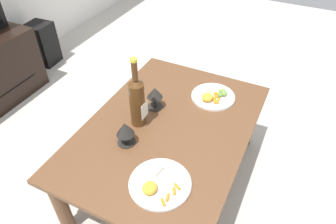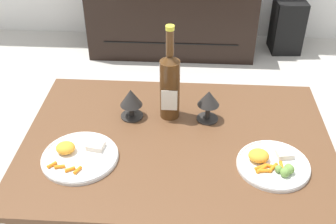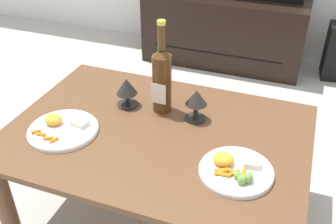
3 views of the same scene
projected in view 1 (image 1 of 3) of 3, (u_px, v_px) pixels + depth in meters
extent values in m
plane|color=#B7B2A8|center=(168.00, 179.00, 1.87)|extent=(6.40, 6.40, 0.00)
cube|color=brown|center=(168.00, 129.00, 1.59)|extent=(1.15, 0.81, 0.03)
cylinder|color=brown|center=(250.00, 120.00, 1.97)|extent=(0.07, 0.07, 0.41)
cylinder|color=brown|center=(61.00, 205.00, 1.50)|extent=(0.07, 0.07, 0.41)
cylinder|color=brown|center=(157.00, 92.00, 2.19)|extent=(0.07, 0.07, 0.41)
cube|color=black|center=(42.00, 44.00, 2.78)|extent=(0.22, 0.22, 0.38)
cylinder|color=#4C2D14|center=(137.00, 104.00, 1.53)|extent=(0.08, 0.08, 0.25)
cone|color=#4C2D14|center=(135.00, 82.00, 1.44)|extent=(0.08, 0.08, 0.03)
cylinder|color=#4C2D14|center=(135.00, 71.00, 1.40)|extent=(0.03, 0.03, 0.10)
cylinder|color=yellow|center=(134.00, 60.00, 1.36)|extent=(0.03, 0.03, 0.02)
cube|color=silver|center=(145.00, 110.00, 1.53)|extent=(0.06, 0.00, 0.09)
cylinder|color=black|center=(127.00, 142.00, 1.50)|extent=(0.09, 0.09, 0.01)
cylinder|color=black|center=(126.00, 138.00, 1.48)|extent=(0.02, 0.02, 0.05)
cone|color=black|center=(125.00, 129.00, 1.44)|extent=(0.09, 0.09, 0.07)
cylinder|color=black|center=(155.00, 107.00, 1.70)|extent=(0.09, 0.09, 0.01)
cylinder|color=black|center=(155.00, 102.00, 1.68)|extent=(0.02, 0.02, 0.06)
cone|color=black|center=(155.00, 92.00, 1.64)|extent=(0.09, 0.09, 0.06)
cylinder|color=white|center=(160.00, 184.00, 1.31)|extent=(0.27, 0.27, 0.01)
torus|color=white|center=(160.00, 182.00, 1.30)|extent=(0.27, 0.27, 0.01)
ellipsoid|color=orange|center=(150.00, 188.00, 1.26)|extent=(0.07, 0.06, 0.04)
cube|color=beige|center=(155.00, 169.00, 1.35)|extent=(0.07, 0.06, 0.02)
cylinder|color=orange|center=(163.00, 202.00, 1.23)|extent=(0.03, 0.03, 0.01)
cylinder|color=orange|center=(168.00, 197.00, 1.24)|extent=(0.04, 0.02, 0.01)
cylinder|color=orange|center=(174.00, 191.00, 1.27)|extent=(0.04, 0.03, 0.01)
cylinder|color=orange|center=(177.00, 187.00, 1.28)|extent=(0.03, 0.04, 0.01)
cylinder|color=white|center=(213.00, 97.00, 1.77)|extent=(0.25, 0.25, 0.01)
torus|color=white|center=(213.00, 96.00, 1.76)|extent=(0.25, 0.25, 0.01)
ellipsoid|color=orange|center=(207.00, 97.00, 1.72)|extent=(0.07, 0.06, 0.04)
cube|color=beige|center=(209.00, 89.00, 1.80)|extent=(0.06, 0.05, 0.02)
cylinder|color=orange|center=(218.00, 94.00, 1.77)|extent=(0.01, 0.05, 0.01)
cylinder|color=orange|center=(217.00, 97.00, 1.75)|extent=(0.04, 0.05, 0.01)
cylinder|color=orange|center=(215.00, 97.00, 1.75)|extent=(0.05, 0.02, 0.01)
cylinder|color=orange|center=(214.00, 100.00, 1.72)|extent=(0.05, 0.03, 0.01)
cylinder|color=orange|center=(218.00, 101.00, 1.72)|extent=(0.05, 0.02, 0.01)
cylinder|color=orange|center=(216.00, 101.00, 1.72)|extent=(0.04, 0.04, 0.01)
sphere|color=olive|center=(220.00, 95.00, 1.75)|extent=(0.03, 0.03, 0.03)
sphere|color=olive|center=(223.00, 91.00, 1.77)|extent=(0.03, 0.03, 0.03)
sphere|color=olive|center=(221.00, 91.00, 1.77)|extent=(0.03, 0.03, 0.03)
sphere|color=olive|center=(224.00, 94.00, 1.75)|extent=(0.03, 0.03, 0.03)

